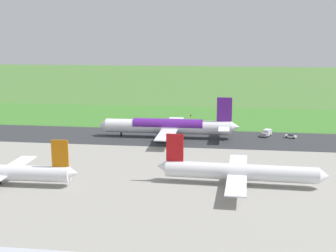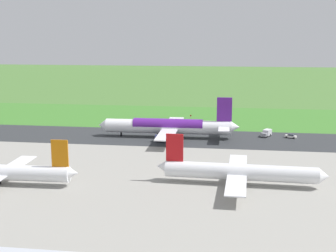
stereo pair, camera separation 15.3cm
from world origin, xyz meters
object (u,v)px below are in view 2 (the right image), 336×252
(airliner_parked_near, at_px, (239,172))
(traffic_cone_orange, at_px, (174,121))
(airliner_parked_mid, at_px, (0,172))
(service_car_ops, at_px, (291,136))
(no_stopping_sign, at_px, (191,117))
(service_truck_fuel, at_px, (267,133))
(airliner_main, at_px, (169,126))

(airliner_parked_near, bearing_deg, traffic_cone_orange, -72.14)
(traffic_cone_orange, bearing_deg, airliner_parked_mid, 70.20)
(service_car_ops, bearing_deg, airliner_parked_mid, 38.90)
(service_car_ops, height_order, no_stopping_sign, no_stopping_sign)
(airliner_parked_near, distance_m, traffic_cone_orange, 90.82)
(traffic_cone_orange, bearing_deg, no_stopping_sign, -160.74)
(airliner_parked_mid, xyz_separation_m, service_car_ops, (-82.18, -66.30, -2.55))
(service_truck_fuel, bearing_deg, airliner_parked_near, 79.27)
(airliner_main, relative_size, traffic_cone_orange, 98.16)
(airliner_parked_mid, height_order, service_car_ops, airliner_parked_mid)
(airliner_parked_near, bearing_deg, service_truck_fuel, -100.73)
(airliner_parked_near, xyz_separation_m, service_truck_fuel, (-11.31, -59.69, -2.14))
(service_truck_fuel, bearing_deg, service_car_ops, 169.51)
(airliner_parked_near, height_order, no_stopping_sign, airliner_parked_near)
(service_truck_fuel, xyz_separation_m, service_car_ops, (-8.95, 1.66, -0.56))
(airliner_main, bearing_deg, service_truck_fuel, -169.25)
(airliner_parked_mid, height_order, traffic_cone_orange, airliner_parked_mid)
(airliner_main, relative_size, service_truck_fuel, 8.72)
(service_car_ops, bearing_deg, airliner_main, 6.66)
(no_stopping_sign, bearing_deg, traffic_cone_orange, 19.26)
(service_truck_fuel, bearing_deg, airliner_parked_mid, 42.86)
(airliner_main, height_order, traffic_cone_orange, airliner_main)
(airliner_main, height_order, service_truck_fuel, airliner_main)
(airliner_main, relative_size, no_stopping_sign, 20.92)
(airliner_parked_mid, relative_size, service_car_ops, 9.30)
(airliner_parked_near, xyz_separation_m, service_car_ops, (-20.27, -58.03, -2.70))
(airliner_main, xyz_separation_m, no_stopping_sign, (-5.11, -36.27, -2.82))
(airliner_parked_mid, bearing_deg, service_car_ops, -141.10)
(airliner_main, bearing_deg, airliner_parked_near, 115.98)
(airliner_main, xyz_separation_m, traffic_cone_orange, (2.18, -33.72, -4.08))
(airliner_parked_mid, height_order, no_stopping_sign, airliner_parked_mid)
(airliner_parked_mid, distance_m, service_truck_fuel, 99.93)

